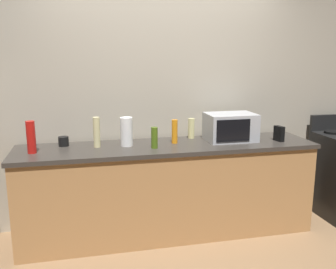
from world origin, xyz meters
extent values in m
plane|color=#93704C|center=(0.00, 0.00, 0.00)|extent=(8.00, 8.00, 0.00)
cube|color=#B2A893|center=(0.00, 0.81, 1.35)|extent=(6.40, 0.10, 2.70)
cube|color=#B27F4C|center=(0.00, 0.40, 0.43)|extent=(2.80, 0.60, 0.86)
cube|color=#38332D|center=(0.00, 0.40, 0.88)|extent=(2.84, 0.64, 0.04)
cube|color=black|center=(2.00, 0.68, 0.99)|extent=(0.60, 0.04, 0.18)
cylinder|color=black|center=(1.87, 0.52, 0.91)|extent=(0.18, 0.18, 0.02)
cube|color=#B7BABF|center=(0.65, 0.45, 1.04)|extent=(0.48, 0.34, 0.27)
cube|color=black|center=(0.61, 0.28, 1.04)|extent=(0.34, 0.01, 0.21)
cylinder|color=white|center=(-0.39, 0.45, 1.04)|extent=(0.12, 0.12, 0.27)
cube|color=black|center=(1.11, 0.31, 0.98)|extent=(0.07, 0.12, 0.15)
cylinder|color=beige|center=(-0.66, 0.46, 1.04)|extent=(0.06, 0.06, 0.28)
cylinder|color=#4C6B19|center=(-0.15, 0.30, 1.00)|extent=(0.06, 0.06, 0.20)
cylinder|color=beige|center=(0.30, 0.63, 1.00)|extent=(0.07, 0.07, 0.20)
cylinder|color=red|center=(-1.22, 0.37, 1.04)|extent=(0.08, 0.08, 0.28)
cylinder|color=orange|center=(0.08, 0.45, 1.01)|extent=(0.06, 0.06, 0.23)
cylinder|color=black|center=(-0.96, 0.57, 0.94)|extent=(0.10, 0.10, 0.09)
camera|label=1|loc=(-0.76, -2.96, 1.74)|focal=39.90mm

